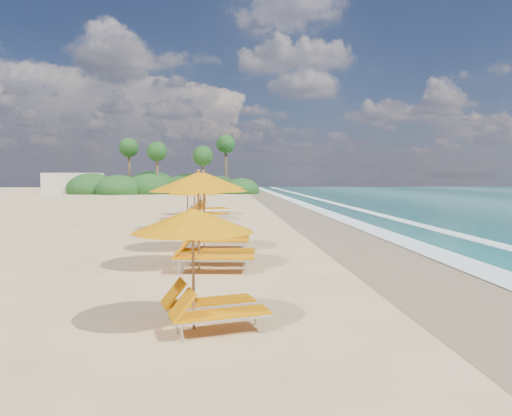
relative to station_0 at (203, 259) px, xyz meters
The scene contains 12 objects.
ground 11.28m from the station_0, 81.67° to the left, with size 160.00×160.00×0.00m, color #DCB681.
wet_sand 12.50m from the station_0, 63.13° to the left, with size 4.00×160.00×0.01m, color #8D7854.
surf_foam 13.92m from the station_0, 53.13° to the left, with size 4.00×160.00×0.01m.
station_0 is the anchor object (origin of this frame).
station_1 4.89m from the station_0, 91.40° to the left, with size 3.03×2.84×2.67m.
station_2 7.99m from the station_0, 90.77° to the left, with size 3.00×2.80×2.68m.
station_3 11.62m from the station_0, 93.36° to the left, with size 2.61×2.48×2.22m.
station_4 14.21m from the station_0, 94.63° to the left, with size 2.80×2.65×2.38m.
station_5 18.88m from the station_0, 92.40° to the left, with size 3.19×3.17×2.44m.
station_6 22.12m from the station_0, 91.67° to the left, with size 3.30×3.22×2.60m.
treeline 57.22m from the station_0, 98.35° to the left, with size 25.80×8.80×9.74m.
beach_building 62.51m from the station_0, 109.02° to the left, with size 7.00×5.00×2.80m, color beige.
Camera 1 is at (-1.27, -18.79, 2.52)m, focal length 33.18 mm.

